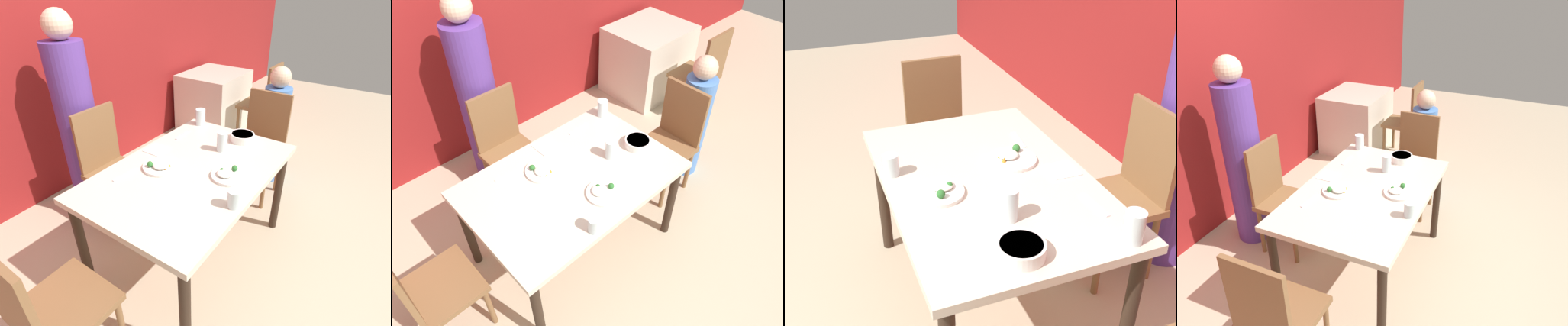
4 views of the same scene
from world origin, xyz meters
TOP-DOWN VIEW (x-y plane):
  - ground_plane at (0.00, 0.00)m, footprint 10.00×10.00m
  - dining_table at (0.00, 0.00)m, footprint 1.35×0.90m
  - chair_adult_spot at (-0.00, 0.79)m, footprint 0.40×0.40m
  - chair_empty_left at (-1.02, 0.07)m, footprint 0.40×0.40m
  - bowl_curry at (0.54, -0.08)m, footprint 0.18×0.18m
  - plate_rice_adult at (0.05, -0.24)m, footprint 0.22×0.22m
  - plate_rice_child at (-0.10, 0.16)m, footprint 0.24×0.24m
  - glass_water_tall at (0.61, 0.34)m, footprint 0.08×0.08m
  - glass_water_short at (0.32, -0.04)m, footprint 0.07×0.07m
  - glass_water_center at (-0.18, -0.40)m, footprint 0.07×0.07m
  - napkin_folded at (0.06, 0.34)m, footprint 0.14×0.14m
  - fork_steel at (0.36, 0.34)m, footprint 0.18×0.03m
  - spoon_steel at (-0.29, 0.29)m, footprint 0.18×0.04m

SIDE VIEW (x-z plane):
  - ground_plane at x=0.00m, z-range 0.00..0.00m
  - chair_adult_spot at x=0.00m, z-range 0.04..0.99m
  - chair_empty_left at x=-1.02m, z-range 0.04..0.99m
  - dining_table at x=0.00m, z-range 0.29..1.03m
  - napkin_folded at x=0.06m, z-range 0.75..0.75m
  - fork_steel at x=0.36m, z-range 0.75..0.75m
  - spoon_steel at x=-0.29m, z-range 0.75..0.75m
  - plate_rice_child at x=-0.10m, z-range 0.73..0.79m
  - plate_rice_adult at x=0.05m, z-range 0.73..0.79m
  - bowl_curry at x=0.54m, z-range 0.75..0.80m
  - glass_water_center at x=-0.18m, z-range 0.75..0.85m
  - glass_water_tall at x=0.61m, z-range 0.75..0.88m
  - glass_water_short at x=0.32m, z-range 0.75..0.88m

